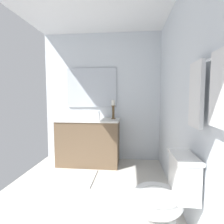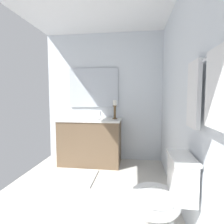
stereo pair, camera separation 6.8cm
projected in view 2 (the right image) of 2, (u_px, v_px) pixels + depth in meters
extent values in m
cube|color=beige|center=(80.00, 205.00, 2.07)|extent=(3.19, 2.27, 0.02)
cube|color=silver|center=(187.00, 98.00, 1.82)|extent=(3.19, 0.04, 2.45)
cube|color=silver|center=(104.00, 97.00, 3.54)|extent=(0.04, 2.27, 2.45)
cube|color=brown|center=(91.00, 142.00, 3.32)|extent=(0.55, 1.09, 0.80)
cube|color=silver|center=(90.00, 120.00, 3.28)|extent=(0.58, 1.12, 0.03)
sphere|color=black|center=(64.00, 138.00, 3.49)|extent=(0.02, 0.02, 0.02)
sphere|color=black|center=(60.00, 140.00, 3.29)|extent=(0.02, 0.02, 0.02)
ellipsoid|color=white|center=(90.00, 122.00, 3.29)|extent=(0.38, 0.30, 0.11)
torus|color=white|center=(90.00, 119.00, 3.28)|extent=(0.40, 0.40, 0.02)
cylinder|color=silver|center=(101.00, 115.00, 3.25)|extent=(0.02, 0.02, 0.14)
cube|color=silver|center=(94.00, 88.00, 3.51)|extent=(0.02, 0.97, 0.75)
cylinder|color=brown|center=(115.00, 119.00, 3.27)|extent=(0.09, 0.09, 0.01)
cylinder|color=brown|center=(115.00, 113.00, 3.26)|extent=(0.04, 0.04, 0.23)
cylinder|color=brown|center=(115.00, 106.00, 3.25)|extent=(0.08, 0.08, 0.01)
cylinder|color=white|center=(115.00, 103.00, 3.24)|extent=(0.06, 0.06, 0.10)
ellipsoid|color=white|center=(154.00, 203.00, 1.55)|extent=(0.38, 0.46, 0.24)
cylinder|color=white|center=(154.00, 194.00, 1.55)|extent=(0.39, 0.39, 0.03)
cube|color=white|center=(181.00, 178.00, 1.50)|extent=(0.36, 0.17, 0.32)
cube|color=white|center=(182.00, 158.00, 1.49)|extent=(0.38, 0.19, 0.03)
cylinder|color=silver|center=(208.00, 58.00, 1.15)|extent=(0.79, 0.02, 0.02)
cube|color=white|center=(194.00, 95.00, 1.37)|extent=(0.24, 0.03, 0.51)
cube|color=white|center=(217.00, 88.00, 0.98)|extent=(0.25, 0.03, 0.44)
cube|color=silver|center=(81.00, 178.00, 2.73)|extent=(0.60, 0.44, 0.02)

